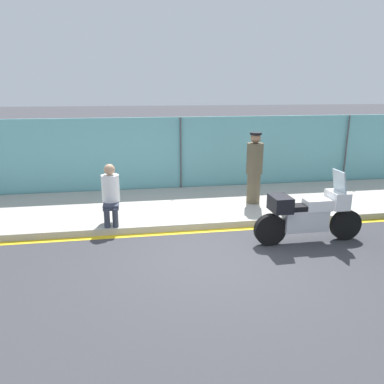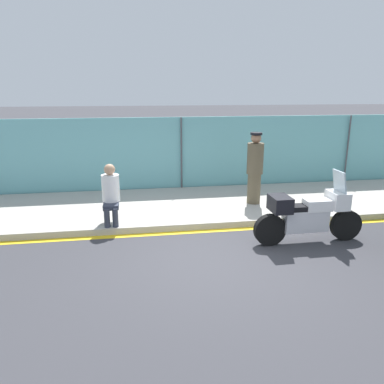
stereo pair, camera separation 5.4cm
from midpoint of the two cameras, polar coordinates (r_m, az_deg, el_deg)
The scene contains 7 objects.
ground_plane at distance 6.95m, azimuth 3.22°, elevation -9.95°, with size 120.00×120.00×0.00m, color #38383D.
sidewalk at distance 9.64m, azimuth -0.59°, elevation -2.05°, with size 38.63×3.13×0.15m.
curb_paint_stripe at distance 8.12m, azimuth 1.21°, elevation -6.02°, with size 38.63×0.18×0.01m.
storefront_fence at distance 10.98m, azimuth -1.94°, elevation 5.64°, with size 36.70×0.17×2.19m.
motorcycle at distance 7.73m, azimuth 17.14°, elevation -3.31°, with size 2.25×0.51×1.45m.
officer_standing at distance 9.52m, azimuth 9.32°, elevation 3.69°, with size 0.41×0.41×1.80m.
person_seated_on_curb at distance 8.26m, azimuth -12.50°, elevation 0.17°, with size 0.38×0.66×1.28m.
Camera 1 is at (-1.43, -6.11, 3.00)m, focal length 35.00 mm.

